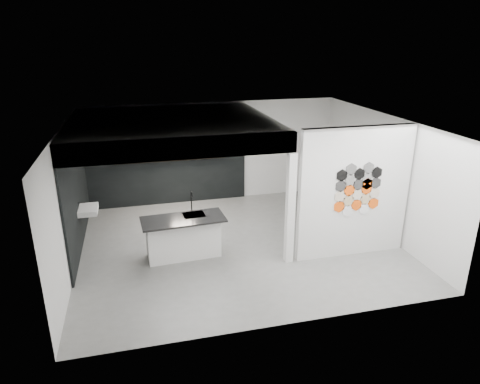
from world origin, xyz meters
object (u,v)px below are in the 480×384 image
glass_vase (219,153)px  bottle_dark (162,157)px  wall_basin (88,210)px  kettle (214,154)px  partition_panel (354,193)px  utensil_cup (136,159)px  glass_bowl (219,154)px  stockpot (139,158)px  kitchen_island (183,236)px

glass_vase → bottle_dark: 1.58m
wall_basin → glass_vase: 4.01m
kettle → glass_vase: (0.15, 0.00, -0.00)m
partition_panel → utensil_cup: size_ratio=26.37×
partition_panel → glass_bowl: partition_panel is taller
utensil_cup → partition_panel: bearing=-41.6°
partition_panel → bottle_dark: size_ratio=18.27×
utensil_cup → bottle_dark: bearing=0.0°
glass_vase → bottle_dark: (-1.58, 0.00, 0.00)m
wall_basin → stockpot: size_ratio=2.60×
stockpot → kettle: size_ratio=1.34×
kitchen_island → glass_bowl: (1.43, 3.12, 0.90)m
kitchen_island → bottle_dark: bottle_dark is taller
kettle → utensil_cup: 2.12m
stockpot → utensil_cup: size_ratio=2.17×
kettle → bottle_dark: (-1.43, 0.00, 0.00)m
kettle → glass_bowl: 0.15m
kitchen_island → utensil_cup: 3.36m
kettle → utensil_cup: size_ratio=1.62×
kettle → glass_vase: bearing=-11.0°
glass_bowl → glass_vase: size_ratio=0.96×
partition_panel → glass_bowl: bearing=118.2°
kitchen_island → glass_vase: bearing=61.8°
wall_basin → glass_vase: size_ratio=4.14×
partition_panel → wall_basin: partition_panel is taller
wall_basin → bottle_dark: size_ratio=3.91×
wall_basin → utensil_cup: bearing=61.6°
kitchen_island → stockpot: 3.35m
stockpot → kettle: bearing=0.0°
glass_bowl → glass_vase: bearing=0.0°
glass_vase → utensil_cup: glass_vase is taller
kettle → glass_vase: 0.15m
kitchen_island → glass_bowl: size_ratio=12.70×
glass_bowl → utensil_cup: utensil_cup is taller
partition_panel → kitchen_island: partition_panel is taller
partition_panel → wall_basin: size_ratio=4.67×
wall_basin → kettle: bearing=32.5°
stockpot → wall_basin: bearing=-120.4°
utensil_cup → glass_vase: bearing=0.0°
bottle_dark → utensil_cup: (-0.70, 0.00, -0.02)m
glass_bowl → utensil_cup: (-2.27, 0.00, 0.00)m
kitchen_island → kettle: size_ratio=10.24×
partition_panel → glass_bowl: (-2.08, 3.87, -0.03)m
stockpot → glass_bowl: size_ratio=1.66×
kettle → utensil_cup: kettle is taller
partition_panel → glass_vase: 4.39m
partition_panel → stockpot: partition_panel is taller
glass_vase → wall_basin: bearing=-148.7°
wall_basin → bottle_dark: bearing=48.7°
glass_bowl → wall_basin: bearing=-148.7°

